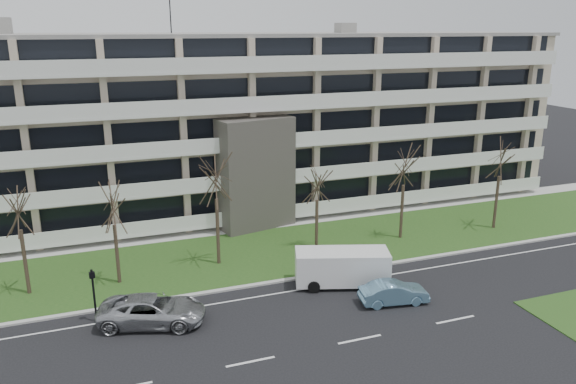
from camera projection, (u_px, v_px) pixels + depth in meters
name	position (u px, v px, depth m)	size (l,w,h in m)	color
ground	(360.00, 339.00, 29.57)	(160.00, 160.00, 0.00)	black
grass_verge	(279.00, 250.00, 41.26)	(90.00, 10.00, 0.06)	#1D4517
curb	(304.00, 277.00, 36.75)	(90.00, 0.35, 0.12)	#B2B2AD
sidewalk	(257.00, 226.00, 46.21)	(90.00, 2.00, 0.08)	#B2B2AD
lane_edge_line	(312.00, 288.00, 35.42)	(90.00, 0.12, 0.01)	white
apartment_building	(233.00, 122.00, 50.20)	(60.50, 15.10, 18.75)	#B7A58E
silver_pickup	(152.00, 310.00, 30.92)	(2.68, 5.81, 1.62)	#A6A8AE
blue_sedan	(394.00, 293.00, 33.27)	(1.43, 4.10, 1.35)	#73A7C8
white_van	(343.00, 265.00, 35.48)	(6.26, 3.92, 2.28)	white
pedestrian_signal	(93.00, 289.00, 30.79)	(0.32, 0.26, 3.16)	black
tree_1	(17.00, 204.00, 32.96)	(3.75, 3.75, 7.50)	#382B21
tree_2	(112.00, 202.00, 34.53)	(3.53, 3.53, 7.06)	#382B21
tree_3	(216.00, 173.00, 37.13)	(4.20, 4.20, 8.41)	#382B21
tree_4	(317.00, 181.00, 40.45)	(3.31, 3.31, 6.61)	#382B21
tree_5	(405.00, 164.00, 42.06)	(3.83, 3.83, 7.66)	#382B21
tree_6	(501.00, 155.00, 44.12)	(3.93, 3.93, 7.87)	#382B21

